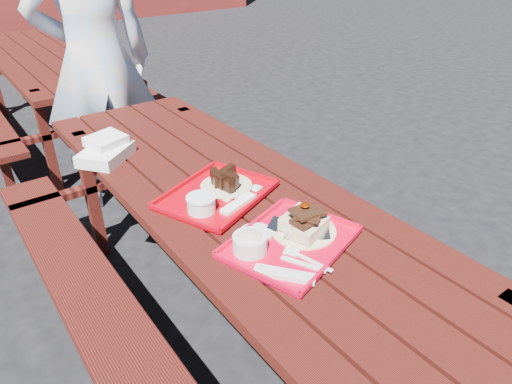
# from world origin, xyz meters

# --- Properties ---
(ground) EXTENTS (60.00, 60.00, 0.00)m
(ground) POSITION_xyz_m (0.00, 0.00, 0.00)
(ground) COLOR black
(ground) RESTS_ON ground
(picnic_table_near) EXTENTS (1.41, 2.40, 0.75)m
(picnic_table_near) POSITION_xyz_m (-0.00, 0.00, 0.56)
(picnic_table_near) COLOR #47150D
(picnic_table_near) RESTS_ON ground
(picnic_table_far) EXTENTS (1.41, 2.40, 0.75)m
(picnic_table_far) POSITION_xyz_m (-0.00, 2.80, 0.56)
(picnic_table_far) COLOR #47150D
(picnic_table_far) RESTS_ON ground
(near_tray) EXTENTS (0.49, 0.43, 0.13)m
(near_tray) POSITION_xyz_m (-0.05, -0.38, 0.78)
(near_tray) COLOR red
(near_tray) RESTS_ON picnic_table_near
(far_tray) EXTENTS (0.51, 0.46, 0.07)m
(far_tray) POSITION_xyz_m (-0.08, -0.01, 0.77)
(far_tray) COLOR #B3000D
(far_tray) RESTS_ON picnic_table_near
(white_cloth) EXTENTS (0.29, 0.28, 0.10)m
(white_cloth) POSITION_xyz_m (-0.29, 0.59, 0.79)
(white_cloth) COLOR white
(white_cloth) RESTS_ON picnic_table_near
(person) EXTENTS (0.76, 0.56, 1.92)m
(person) POSITION_xyz_m (0.01, 1.48, 0.96)
(person) COLOR #BAD8FC
(person) RESTS_ON ground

